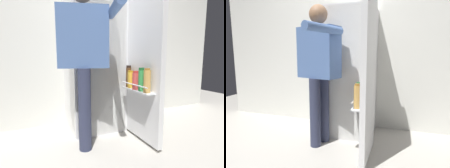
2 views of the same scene
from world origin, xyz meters
TOP-DOWN VIEW (x-y plane):
  - ground_plane at (0.00, 0.00)m, footprint 6.91×6.91m
  - kitchen_wall at (0.00, 0.87)m, footprint 4.40×0.10m
  - refrigerator at (0.03, 0.48)m, footprint 0.66×1.15m
  - person at (-0.24, 0.10)m, footprint 0.55×0.81m

SIDE VIEW (x-z plane):
  - ground_plane at x=0.00m, z-range 0.00..0.00m
  - refrigerator at x=0.03m, z-range 0.00..1.60m
  - person at x=-0.24m, z-range 0.16..1.72m
  - kitchen_wall at x=0.00m, z-range 0.00..2.56m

